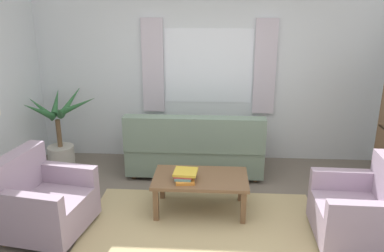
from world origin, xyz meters
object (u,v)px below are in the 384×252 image
(armchair_right, at_px, (363,211))
(coffee_table, at_px, (200,181))
(couch, at_px, (195,149))
(book_stack_on_table, at_px, (185,175))
(armchair_left, at_px, (42,202))
(potted_plant, at_px, (60,136))

(armchair_right, relative_size, coffee_table, 0.80)
(armchair_right, bearing_deg, couch, -129.74)
(couch, xyz_separation_m, book_stack_on_table, (-0.05, -1.13, 0.12))
(armchair_left, bearing_deg, book_stack_on_table, -63.45)
(book_stack_on_table, distance_m, potted_plant, 2.32)
(potted_plant, bearing_deg, book_stack_on_table, -32.75)
(couch, xyz_separation_m, potted_plant, (-2.00, 0.12, 0.12))
(couch, xyz_separation_m, coffee_table, (0.12, -1.05, 0.01))
(couch, bearing_deg, armchair_right, 138.96)
(coffee_table, relative_size, potted_plant, 0.94)
(book_stack_on_table, relative_size, potted_plant, 0.29)
(book_stack_on_table, bearing_deg, armchair_left, -162.82)
(couch, relative_size, armchair_right, 2.16)
(couch, height_order, armchair_right, couch)
(coffee_table, distance_m, book_stack_on_table, 0.22)
(potted_plant, bearing_deg, armchair_left, -75.03)
(armchair_left, xyz_separation_m, armchair_right, (3.35, 0.02, 0.00))
(armchair_right, bearing_deg, coffee_table, -105.73)
(couch, height_order, potted_plant, potted_plant)
(armchair_right, relative_size, potted_plant, 0.76)
(couch, relative_size, potted_plant, 1.63)
(armchair_left, relative_size, potted_plant, 0.83)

